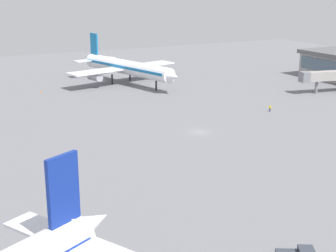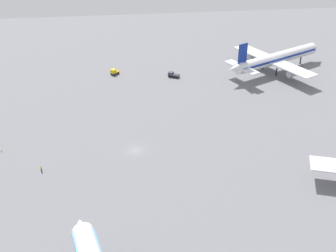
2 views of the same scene
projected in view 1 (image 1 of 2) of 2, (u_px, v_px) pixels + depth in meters
The scene contains 5 objects.
ground at pixel (199, 132), 112.09m from camera, with size 288.00×288.00×0.00m, color slate.
airplane_taxiing at pixel (126, 67), 164.47m from camera, with size 49.53×40.38×15.25m.
ground_crew_worker at pixel (270, 108), 129.89m from camera, with size 0.51×0.53×1.67m.
jet_bridge at pixel (335, 76), 151.63m from camera, with size 8.07×24.16×6.74m.
safety_cone_mid_apron at pixel (41, 92), 152.58m from camera, with size 0.44×0.44×0.60m, color #EA590C.
Camera 1 is at (-91.60, 56.57, 32.01)m, focal length 53.63 mm.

